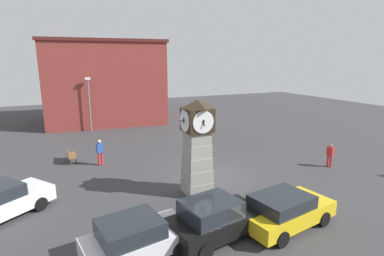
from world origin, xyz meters
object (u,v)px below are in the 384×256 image
(car_near_tower, at_px, (215,219))
(street_lamp_near_road, at_px, (89,100))
(car_navy_sedan, at_px, (136,238))
(pedestrian_by_cars, at_px, (100,151))
(pedestrian_near_bench, at_px, (330,154))
(bollard_far_row, at_px, (237,208))
(bollard_near_tower, at_px, (180,221))
(clock_tower, at_px, (197,146))
(car_by_building, at_px, (285,210))
(bench, at_px, (71,155))
(bollard_mid_row, at_px, (217,216))

(car_near_tower, height_order, street_lamp_near_road, street_lamp_near_road)
(car_navy_sedan, xyz_separation_m, street_lamp_near_road, (0.67, 20.99, 2.37))
(pedestrian_by_cars, bearing_deg, pedestrian_near_bench, -25.39)
(car_navy_sedan, height_order, street_lamp_near_road, street_lamp_near_road)
(pedestrian_near_bench, bearing_deg, car_navy_sedan, -164.12)
(street_lamp_near_road, bearing_deg, car_near_tower, -83.41)
(pedestrian_near_bench, bearing_deg, bollard_far_row, -161.35)
(bollard_near_tower, distance_m, car_navy_sedan, 2.17)
(clock_tower, height_order, bollard_near_tower, clock_tower)
(clock_tower, bearing_deg, pedestrian_near_bench, -0.07)
(bollard_far_row, xyz_separation_m, car_navy_sedan, (-4.79, -0.88, 0.28))
(bollard_far_row, height_order, car_by_building, car_by_building)
(bollard_far_row, height_order, street_lamp_near_road, street_lamp_near_road)
(bench, height_order, street_lamp_near_road, street_lamp_near_road)
(bench, xyz_separation_m, pedestrian_near_bench, (15.58, -8.08, 0.35))
(bollard_near_tower, bearing_deg, street_lamp_near_road, 93.79)
(bollard_far_row, relative_size, car_near_tower, 0.23)
(pedestrian_near_bench, bearing_deg, bollard_near_tower, -165.09)
(bollard_far_row, relative_size, bench, 0.59)
(bollard_mid_row, height_order, pedestrian_near_bench, pedestrian_near_bench)
(bollard_far_row, bearing_deg, car_near_tower, -149.59)
(car_navy_sedan, xyz_separation_m, pedestrian_near_bench, (13.94, 3.97, 0.12))
(car_by_building, distance_m, pedestrian_near_bench, 8.93)
(bollard_mid_row, relative_size, car_by_building, 0.20)
(bollard_near_tower, height_order, pedestrian_by_cars, pedestrian_by_cars)
(car_by_building, xyz_separation_m, pedestrian_by_cars, (-6.08, 11.05, 0.27))
(bollard_near_tower, relative_size, bollard_far_row, 1.05)
(bollard_near_tower, height_order, bollard_mid_row, bollard_near_tower)
(pedestrian_by_cars, bearing_deg, bollard_mid_row, -70.60)
(street_lamp_near_road, bearing_deg, pedestrian_near_bench, -52.06)
(car_navy_sedan, xyz_separation_m, car_by_building, (6.24, -0.54, -0.01))
(pedestrian_by_cars, bearing_deg, bollard_far_row, -64.31)
(bollard_near_tower, height_order, car_navy_sedan, car_navy_sedan)
(bollard_near_tower, bearing_deg, pedestrian_by_cars, 100.75)
(bollard_near_tower, xyz_separation_m, bollard_mid_row, (1.62, -0.13, -0.05))
(pedestrian_near_bench, xyz_separation_m, pedestrian_by_cars, (-13.78, 6.54, 0.14))
(clock_tower, relative_size, car_navy_sedan, 1.22)
(pedestrian_near_bench, bearing_deg, bollard_mid_row, -162.22)
(bollard_mid_row, distance_m, car_near_tower, 1.00)
(bench, bearing_deg, bollard_far_row, -60.07)
(bollard_far_row, bearing_deg, bollard_near_tower, -178.16)
(bollard_near_tower, relative_size, pedestrian_near_bench, 0.64)
(bollard_near_tower, xyz_separation_m, car_navy_sedan, (-2.00, -0.79, 0.26))
(street_lamp_near_road, bearing_deg, car_navy_sedan, -91.82)
(bollard_near_tower, height_order, car_near_tower, car_near_tower)
(pedestrian_near_bench, bearing_deg, pedestrian_by_cars, 154.61)
(car_near_tower, bearing_deg, bollard_near_tower, 140.68)
(bollard_mid_row, bearing_deg, pedestrian_by_cars, 109.40)
(clock_tower, relative_size, car_by_building, 1.10)
(bollard_near_tower, xyz_separation_m, bollard_far_row, (2.79, 0.09, -0.02))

